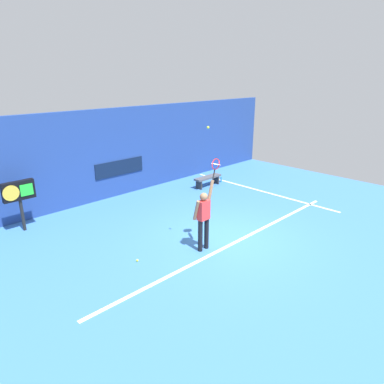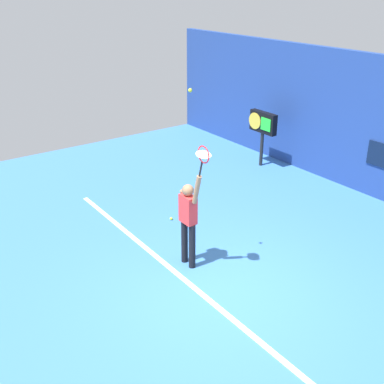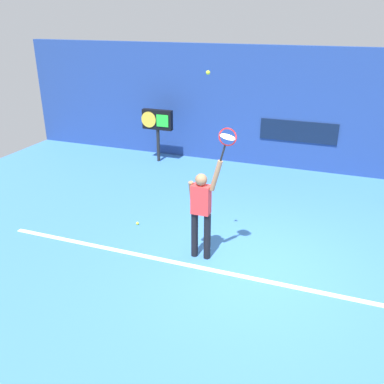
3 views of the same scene
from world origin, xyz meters
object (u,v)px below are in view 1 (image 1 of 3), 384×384
object	(u,v)px
tennis_ball	(208,127)
scoreboard_clock	(19,193)
tennis_player	(204,216)
tennis_racket	(216,165)
water_bottle	(221,179)
court_bench	(208,179)
spare_ball	(137,260)

from	to	relation	value
tennis_ball	scoreboard_clock	bearing A→B (deg)	123.44
tennis_player	tennis_racket	world-z (taller)	tennis_racket
tennis_racket	scoreboard_clock	xyz separation A→B (m)	(-3.57, 4.87, -1.12)
tennis_ball	water_bottle	bearing A→B (deg)	37.26
tennis_racket	court_bench	xyz separation A→B (m)	(3.92, 3.92, -2.03)
scoreboard_clock	tennis_player	bearing A→B (deg)	-57.25
tennis_ball	water_bottle	xyz separation A→B (m)	(5.18, 3.94, -3.30)
scoreboard_clock	tennis_racket	bearing A→B (deg)	-53.73
tennis_racket	scoreboard_clock	bearing A→B (deg)	126.27
tennis_player	court_bench	distance (m)	5.90
court_bench	scoreboard_clock	bearing A→B (deg)	172.77
court_bench	water_bottle	xyz separation A→B (m)	(0.91, -0.00, -0.22)
tennis_racket	water_bottle	bearing A→B (deg)	38.99
tennis_player	scoreboard_clock	world-z (taller)	tennis_player
court_bench	spare_ball	size ratio (longest dim) A/B	20.59
tennis_racket	spare_ball	world-z (taller)	tennis_racket
spare_ball	tennis_ball	bearing A→B (deg)	-22.72
water_bottle	tennis_player	bearing A→B (deg)	-143.47
tennis_ball	court_bench	world-z (taller)	tennis_ball
tennis_racket	court_bench	bearing A→B (deg)	44.94
spare_ball	court_bench	bearing A→B (deg)	27.41
tennis_player	tennis_ball	distance (m)	2.41
water_bottle	spare_ball	bearing A→B (deg)	-155.72
tennis_player	court_bench	size ratio (longest dim) A/B	1.42
tennis_player	water_bottle	world-z (taller)	tennis_player
tennis_player	scoreboard_clock	size ratio (longest dim) A/B	1.22
scoreboard_clock	spare_ball	bearing A→B (deg)	-71.39
tennis_racket	court_bench	distance (m)	5.90
scoreboard_clock	water_bottle	xyz separation A→B (m)	(8.41, -0.95, -1.13)
court_bench	tennis_racket	bearing A→B (deg)	-135.06
scoreboard_clock	court_bench	size ratio (longest dim) A/B	1.16
tennis_racket	scoreboard_clock	distance (m)	6.14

